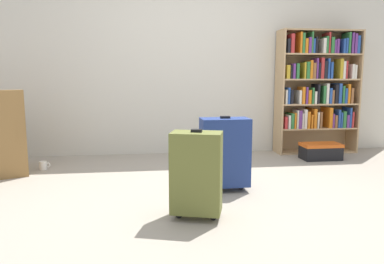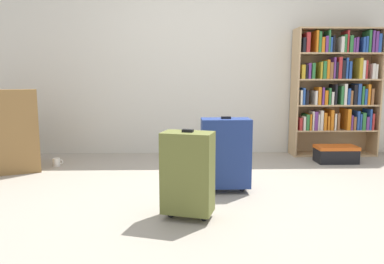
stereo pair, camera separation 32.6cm
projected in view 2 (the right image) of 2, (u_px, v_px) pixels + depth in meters
The scene contains 8 objects.
ground_plane at pixel (210, 196), 3.23m from camera, with size 10.46×10.46×0.00m, color #9E9384.
back_wall at pixel (200, 56), 4.94m from camera, with size 5.98×0.10×2.60m, color beige.
bookshelf at pixel (336, 87), 4.82m from camera, with size 1.09×0.32×1.64m.
armchair at pixel (5, 142), 4.13m from camera, with size 0.91×0.91×0.90m.
mug at pixel (57, 162), 4.31m from camera, with size 0.12×0.08×0.10m.
storage_box at pixel (336, 154), 4.49m from camera, with size 0.48×0.27×0.20m.
suitcase_navy_blue at pixel (226, 153), 3.32m from camera, with size 0.44×0.24×0.68m.
suitcase_olive at pixel (188, 173), 2.68m from camera, with size 0.41×0.31×0.66m.
Camera 2 is at (-0.24, -3.10, 1.03)m, focal length 34.71 mm.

